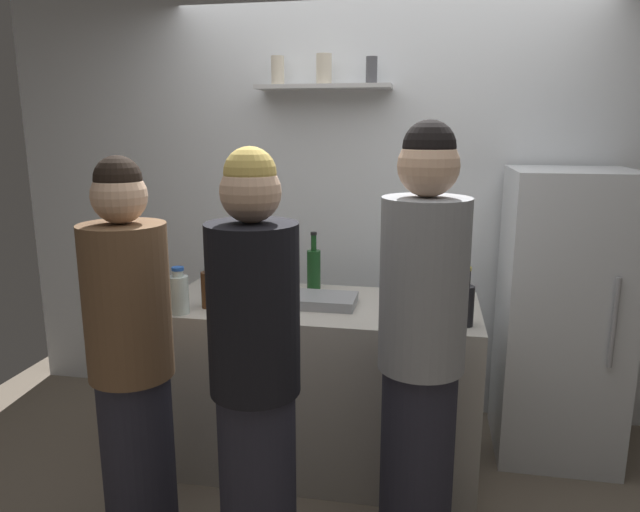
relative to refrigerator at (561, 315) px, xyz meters
name	(u,v)px	position (x,y,z in m)	size (l,w,h in m)	color
back_wall_assembly	(381,206)	(-1.02, 0.40, 0.52)	(4.80, 0.32, 2.60)	white
refrigerator	(561,315)	(0.00, 0.00, 0.00)	(0.62, 0.64, 1.57)	silver
counter	(320,383)	(-1.26, -0.36, -0.34)	(1.62, 0.72, 0.89)	#B7B2A8
baking_pan	(323,300)	(-1.24, -0.39, 0.13)	(0.34, 0.24, 0.05)	gray
utensil_holder	(253,292)	(-1.60, -0.42, 0.16)	(0.10, 0.10, 0.22)	#B2B2B7
wine_bottle_green_glass	(314,268)	(-1.34, -0.12, 0.23)	(0.08, 0.08, 0.33)	#19471E
wine_bottle_amber_glass	(209,287)	(-1.80, -0.53, 0.21)	(0.08, 0.08, 0.28)	#472814
wine_bottle_dark_glass	(466,304)	(-0.54, -0.57, 0.21)	(0.08, 0.08, 0.28)	black
water_bottle_plastic	(179,293)	(-1.90, -0.65, 0.21)	(0.09, 0.09, 0.23)	silver
person_grey_hoodie	(421,354)	(-0.73, -1.00, 0.12)	(0.34, 0.34, 1.81)	#262633
person_brown_jacket	(132,365)	(-1.89, -1.15, 0.05)	(0.34, 0.34, 1.68)	#262633
person_blonde	(255,379)	(-1.34, -1.24, 0.07)	(0.34, 0.34, 1.72)	#262633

